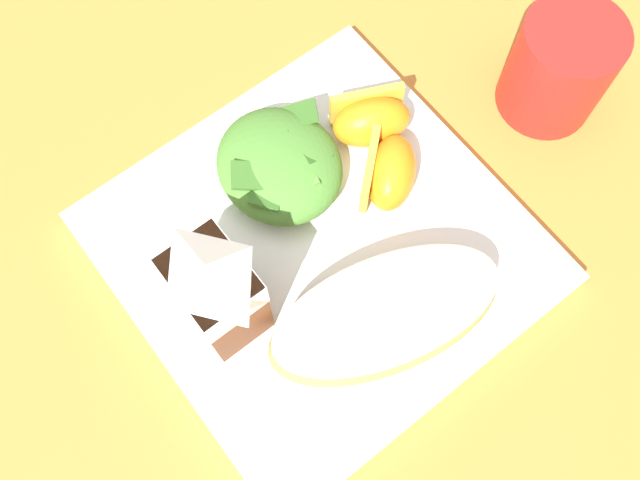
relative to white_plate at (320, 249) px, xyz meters
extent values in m
plane|color=#C67A33|center=(0.00, 0.00, -0.01)|extent=(3.00, 3.00, 0.00)
cube|color=white|center=(0.00, 0.00, 0.00)|extent=(0.28, 0.28, 0.02)
ellipsoid|color=tan|center=(-0.07, 0.00, 0.02)|extent=(0.12, 0.19, 0.03)
ellipsoid|color=#B22D19|center=(-0.07, 0.00, 0.03)|extent=(0.11, 0.17, 0.01)
ellipsoid|color=beige|center=(-0.07, 0.00, 0.04)|extent=(0.12, 0.18, 0.01)
ellipsoid|color=#4C8433|center=(0.06, -0.01, 0.03)|extent=(0.10, 0.09, 0.04)
cube|color=#3D7028|center=(0.08, -0.04, 0.04)|extent=(0.03, 0.04, 0.01)
cube|color=#3D7028|center=(0.05, 0.01, 0.04)|extent=(0.04, 0.04, 0.02)
cube|color=#3D7028|center=(0.06, 0.01, 0.04)|extent=(0.04, 0.04, 0.01)
cube|color=#336023|center=(0.06, -0.03, 0.04)|extent=(0.03, 0.03, 0.01)
cube|color=#5B8E3D|center=(0.04, -0.02, 0.04)|extent=(0.04, 0.03, 0.02)
cube|color=brown|center=(0.00, 0.08, 0.05)|extent=(0.06, 0.04, 0.09)
cube|color=white|center=(0.00, 0.08, 0.08)|extent=(0.06, 0.04, 0.03)
pyramid|color=white|center=(0.00, 0.08, 0.11)|extent=(0.06, 0.04, 0.02)
ellipsoid|color=orange|center=(0.01, -0.07, 0.03)|extent=(0.07, 0.07, 0.04)
cube|color=gold|center=(0.02, -0.06, 0.03)|extent=(0.04, 0.05, 0.03)
ellipsoid|color=orange|center=(0.05, -0.09, 0.03)|extent=(0.06, 0.07, 0.04)
cube|color=gold|center=(0.06, -0.09, 0.03)|extent=(0.03, 0.05, 0.03)
cylinder|color=red|center=(-0.01, -0.23, 0.04)|extent=(0.08, 0.08, 0.09)
camera|label=1|loc=(-0.14, 0.11, 0.49)|focal=39.22mm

